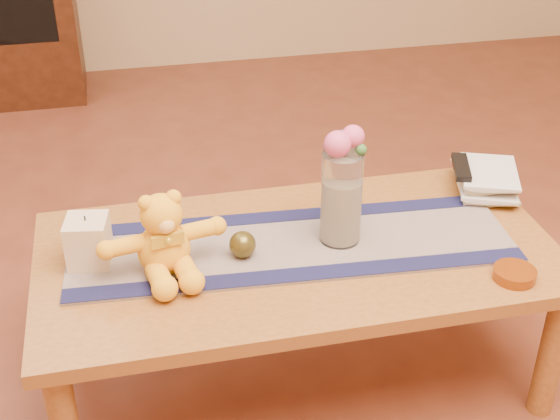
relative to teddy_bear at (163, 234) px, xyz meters
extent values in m
plane|color=#602B1B|center=(0.36, 0.02, -0.56)|extent=(5.50, 5.50, 0.00)
cube|color=brown|center=(0.36, 0.02, -0.13)|extent=(1.40, 0.70, 0.04)
cylinder|color=brown|center=(1.00, -0.27, -0.36)|extent=(0.07, 0.07, 0.41)
cylinder|color=brown|center=(-0.28, 0.31, -0.36)|extent=(0.07, 0.07, 0.41)
cylinder|color=brown|center=(1.00, 0.31, -0.36)|extent=(0.07, 0.07, 0.41)
cube|color=#1B1948|center=(0.35, 0.04, -0.11)|extent=(1.22, 0.43, 0.01)
cube|color=#14153C|center=(0.34, -0.11, -0.10)|extent=(1.20, 0.14, 0.00)
cube|color=#14153C|center=(0.36, 0.18, -0.10)|extent=(1.20, 0.14, 0.00)
cube|color=beige|center=(-0.19, 0.07, -0.04)|extent=(0.12, 0.12, 0.13)
cylinder|color=black|center=(-0.19, 0.07, 0.03)|extent=(0.00, 0.00, 0.01)
cylinder|color=silver|center=(0.48, 0.03, 0.02)|extent=(0.11, 0.11, 0.26)
cylinder|color=beige|center=(0.48, 0.03, -0.01)|extent=(0.09, 0.09, 0.18)
sphere|color=#D54B80|center=(0.46, 0.02, 0.19)|extent=(0.07, 0.07, 0.07)
sphere|color=#D54B80|center=(0.50, 0.04, 0.20)|extent=(0.06, 0.06, 0.06)
sphere|color=#474698|center=(0.49, 0.07, 0.18)|extent=(0.04, 0.04, 0.04)
sphere|color=#474698|center=(0.45, 0.05, 0.17)|extent=(0.04, 0.04, 0.04)
sphere|color=#33662D|center=(0.52, 0.01, 0.17)|extent=(0.03, 0.03, 0.03)
sphere|color=#4A4218|center=(0.20, 0.01, -0.07)|extent=(0.08, 0.08, 0.07)
imported|color=beige|center=(0.92, 0.23, -0.10)|extent=(0.22, 0.26, 0.02)
imported|color=beige|center=(0.92, 0.22, -0.08)|extent=(0.24, 0.27, 0.02)
imported|color=beige|center=(0.91, 0.23, -0.06)|extent=(0.21, 0.25, 0.02)
imported|color=beige|center=(0.92, 0.23, -0.05)|extent=(0.23, 0.27, 0.02)
cube|color=black|center=(0.91, 0.22, -0.03)|extent=(0.09, 0.17, 0.02)
cylinder|color=#BF5914|center=(0.86, -0.23, -0.10)|extent=(0.14, 0.14, 0.03)
camera|label=1|loc=(-0.07, -1.64, 1.03)|focal=48.86mm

